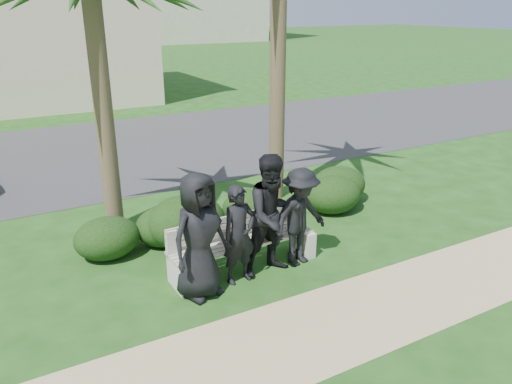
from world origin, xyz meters
TOP-DOWN VIEW (x-y plane):
  - ground at (0.00, 0.00)m, footprint 160.00×160.00m
  - footpath at (0.00, -1.80)m, footprint 30.00×1.60m
  - asphalt_street at (0.00, 8.00)m, footprint 160.00×8.00m
  - stucco_bldg_right at (-1.00, 18.00)m, footprint 8.40×8.40m
  - park_bench at (-0.61, 0.10)m, footprint 2.39×0.59m
  - man_a at (-1.50, -0.28)m, footprint 1.03×0.83m
  - man_b at (-0.84, -0.21)m, footprint 0.59×0.42m
  - man_c at (-0.26, -0.21)m, footprint 0.94×0.74m
  - man_d at (0.25, -0.19)m, footprint 1.13×0.78m
  - hedge_a at (-2.39, 1.55)m, footprint 1.08×0.89m
  - hedge_b at (-1.07, 1.34)m, footprint 1.39×1.15m
  - hedge_c at (-1.08, 1.67)m, footprint 0.89×0.74m
  - hedge_d at (0.30, 1.61)m, footprint 1.04×0.86m
  - hedge_e at (2.06, 1.29)m, footprint 1.17×0.97m
  - hedge_f at (2.48, 1.66)m, footprint 1.20×1.00m
  - hedge_extra at (-1.37, 1.55)m, footprint 1.08×0.89m

SIDE VIEW (x-z plane):
  - ground at x=0.00m, z-range 0.00..0.00m
  - footpath at x=0.00m, z-range -0.01..0.01m
  - asphalt_street at x=0.00m, z-range -0.01..0.01m
  - hedge_c at x=-1.08m, z-range 0.00..0.58m
  - hedge_d at x=0.30m, z-range 0.00..0.68m
  - hedge_a at x=-2.39m, z-range 0.00..0.70m
  - hedge_extra at x=-1.37m, z-range 0.00..0.70m
  - park_bench at x=-0.61m, z-range -0.04..0.79m
  - hedge_e at x=2.06m, z-range 0.00..0.76m
  - hedge_f at x=2.48m, z-range 0.00..0.79m
  - hedge_b at x=-1.07m, z-range 0.00..0.91m
  - man_b at x=-0.84m, z-range 0.00..1.52m
  - man_d at x=0.25m, z-range 0.00..1.61m
  - man_a at x=-1.50m, z-range 0.00..1.84m
  - man_c at x=-0.26m, z-range 0.00..1.90m
  - stucco_bldg_right at x=-1.00m, z-range 0.01..7.31m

